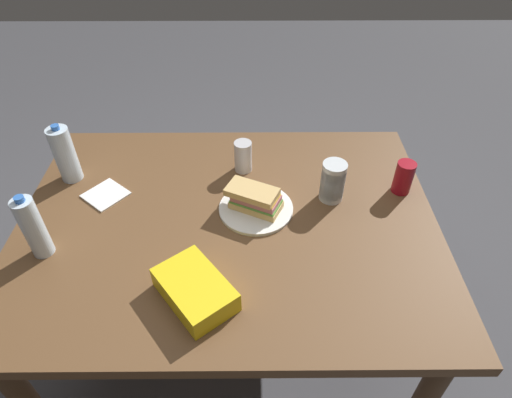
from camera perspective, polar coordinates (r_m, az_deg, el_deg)
ground_plane at (r=2.08m, az=-2.76°, el=-17.93°), size 8.00×8.00×0.00m
dining_table at (r=1.53m, az=-3.58°, el=-5.21°), size 1.41×1.06×0.77m
paper_plate at (r=1.49m, az=0.00°, el=-1.25°), size 0.26×0.26×0.01m
sandwich at (r=1.46m, az=-0.16°, el=0.08°), size 0.21×0.15×0.08m
soda_can_red at (r=1.62m, az=18.78°, el=2.71°), size 0.07×0.07×0.12m
chip_bag at (r=1.24m, az=-8.00°, el=-11.70°), size 0.26×0.27×0.07m
water_bottle_tall at (r=1.45m, az=-27.20°, el=-3.33°), size 0.06×0.06×0.23m
plastic_cup_stack at (r=1.52m, az=10.04°, el=2.29°), size 0.08×0.08×0.15m
water_bottle_spare at (r=1.71m, az=-23.78°, el=5.39°), size 0.08×0.08×0.23m
soda_can_silver at (r=1.63m, az=-1.70°, el=5.60°), size 0.07×0.07×0.12m
paper_napkin at (r=1.64m, az=-19.11°, el=0.54°), size 0.18×0.18×0.01m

